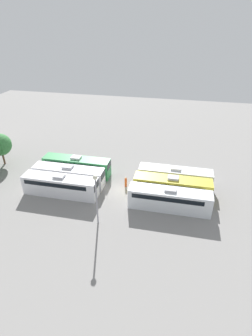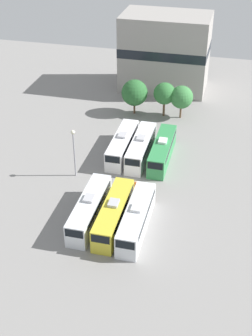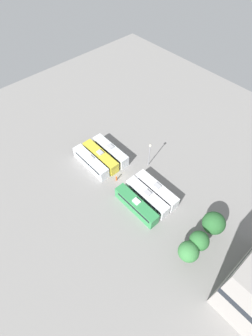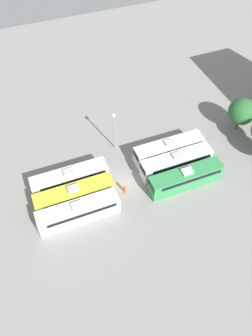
{
  "view_description": "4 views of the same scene",
  "coord_description": "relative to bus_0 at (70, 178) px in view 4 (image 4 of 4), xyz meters",
  "views": [
    {
      "loc": [
        -33.29,
        -8.23,
        23.64
      ],
      "look_at": [
        1.37,
        -0.79,
        3.31
      ],
      "focal_mm": 28.0,
      "sensor_mm": 36.0,
      "label": 1
    },
    {
      "loc": [
        12.38,
        -51.53,
        37.52
      ],
      "look_at": [
        -0.74,
        1.52,
        2.06
      ],
      "focal_mm": 50.0,
      "sensor_mm": 36.0,
      "label": 2
    },
    {
      "loc": [
        24.88,
        28.73,
        51.54
      ],
      "look_at": [
        -1.64,
        -0.45,
        2.68
      ],
      "focal_mm": 28.0,
      "sensor_mm": 36.0,
      "label": 3
    },
    {
      "loc": [
        27.84,
        -11.1,
        40.54
      ],
      "look_at": [
        -0.74,
        0.14,
        3.12
      ],
      "focal_mm": 35.0,
      "sensor_mm": 36.0,
      "label": 4
    }
  ],
  "objects": [
    {
      "name": "worker_person",
      "position": [
        4.23,
        7.15,
        -0.88
      ],
      "size": [
        0.36,
        0.36,
        1.75
      ],
      "color": "#CC4C19",
      "rests_on": "ground_plane"
    },
    {
      "name": "bus_4",
      "position": [
        2.97,
        16.3,
        0.0
      ],
      "size": [
        2.52,
        11.52,
        3.43
      ],
      "color": "silver",
      "rests_on": "ground_plane"
    },
    {
      "name": "tree_0",
      "position": [
        -1.34,
        30.54,
        2.29
      ],
      "size": [
        4.63,
        4.63,
        6.31
      ],
      "color": "brown",
      "rests_on": "ground_plane"
    },
    {
      "name": "bus_0",
      "position": [
        0.0,
        0.0,
        0.0
      ],
      "size": [
        2.52,
        11.52,
        3.43
      ],
      "color": "silver",
      "rests_on": "ground_plane"
    },
    {
      "name": "bus_2",
      "position": [
        6.09,
        -0.43,
        0.0
      ],
      "size": [
        2.52,
        11.52,
        3.43
      ],
      "color": "silver",
      "rests_on": "ground_plane"
    },
    {
      "name": "light_pole",
      "position": [
        -4.99,
        8.93,
        3.35
      ],
      "size": [
        0.6,
        0.6,
        7.37
      ],
      "color": "gray",
      "rests_on": "ground_plane"
    },
    {
      "name": "bus_3",
      "position": [
        0.04,
        16.42,
        0.0
      ],
      "size": [
        2.52,
        11.52,
        3.43
      ],
      "color": "silver",
      "rests_on": "ground_plane"
    },
    {
      "name": "ground_plane",
      "position": [
        3.06,
        7.95,
        -1.69
      ],
      "size": [
        111.39,
        111.39,
        0.0
      ],
      "primitive_type": "plane",
      "color": "gray"
    },
    {
      "name": "bus_1",
      "position": [
        3.17,
        -0.18,
        0.0
      ],
      "size": [
        2.52,
        11.52,
        3.43
      ],
      "color": "gold",
      "rests_on": "ground_plane"
    },
    {
      "name": "bus_5",
      "position": [
        6.27,
        16.21,
        0.0
      ],
      "size": [
        2.52,
        11.52,
        3.43
      ],
      "color": "#338C4C",
      "rests_on": "ground_plane"
    }
  ]
}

